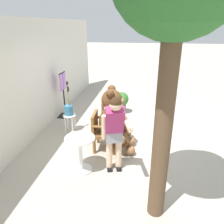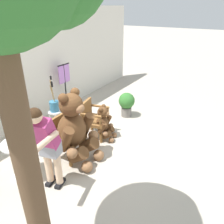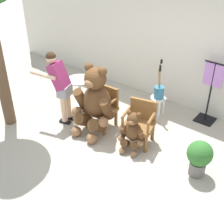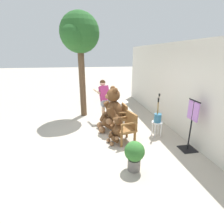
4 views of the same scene
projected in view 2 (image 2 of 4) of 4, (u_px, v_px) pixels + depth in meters
name	position (u px, v px, depth m)	size (l,w,h in m)	color
ground_plane	(103.00, 152.00, 4.60)	(60.00, 60.00, 0.00)	#B2A899
back_wall	(17.00, 71.00, 5.13)	(10.00, 0.16, 2.80)	silver
wooden_chair_left	(66.00, 136.00, 4.31)	(0.58, 0.54, 0.86)	brown
wooden_chair_right	(93.00, 118.00, 5.01)	(0.67, 0.64, 0.86)	brown
teddy_bear_large	(75.00, 129.00, 4.08)	(0.87, 0.84, 1.46)	brown
teddy_bear_small	(104.00, 123.00, 4.92)	(0.51, 0.51, 0.82)	brown
person_visitor	(46.00, 142.00, 3.31)	(0.72, 0.61, 1.55)	black
white_stool	(55.00, 115.00, 5.39)	(0.34, 0.34, 0.46)	white
brush_bucket	(54.00, 105.00, 5.27)	(0.22, 0.22, 0.89)	teal
round_side_table	(21.00, 156.00, 3.76)	(0.56, 0.56, 0.72)	white
potted_plant	(127.00, 103.00, 5.96)	(0.44, 0.44, 0.68)	slate
clothing_display_stand	(65.00, 87.00, 6.18)	(0.44, 0.40, 1.36)	black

